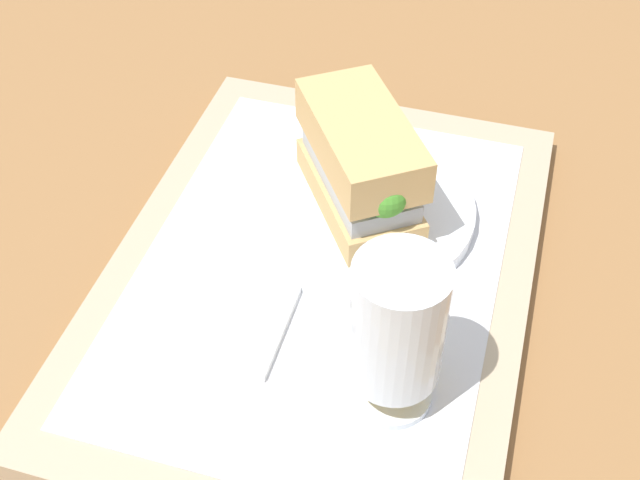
# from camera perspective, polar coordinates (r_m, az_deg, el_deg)

# --- Properties ---
(ground_plane) EXTENTS (3.00, 3.00, 0.00)m
(ground_plane) POSITION_cam_1_polar(r_m,az_deg,el_deg) (0.66, -0.00, -3.04)
(ground_plane) COLOR olive
(tray) EXTENTS (0.44, 0.32, 0.02)m
(tray) POSITION_cam_1_polar(r_m,az_deg,el_deg) (0.65, -0.00, -2.46)
(tray) COLOR tan
(tray) RESTS_ON ground_plane
(placemat) EXTENTS (0.38, 0.27, 0.00)m
(placemat) POSITION_cam_1_polar(r_m,az_deg,el_deg) (0.64, -0.00, -1.83)
(placemat) COLOR silver
(placemat) RESTS_ON tray
(plate) EXTENTS (0.19, 0.19, 0.01)m
(plate) POSITION_cam_1_polar(r_m,az_deg,el_deg) (0.68, 2.63, 2.16)
(plate) COLOR white
(plate) RESTS_ON placemat
(sandwich) EXTENTS (0.14, 0.13, 0.08)m
(sandwich) POSITION_cam_1_polar(r_m,az_deg,el_deg) (0.64, 2.88, 5.21)
(sandwich) COLOR tan
(sandwich) RESTS_ON plate
(beer_glass) EXTENTS (0.06, 0.06, 0.12)m
(beer_glass) POSITION_cam_1_polar(r_m,az_deg,el_deg) (0.52, 5.28, -6.34)
(beer_glass) COLOR silver
(beer_glass) RESTS_ON placemat
(napkin_folded) EXTENTS (0.09, 0.07, 0.01)m
(napkin_folded) POSITION_cam_1_polar(r_m,az_deg,el_deg) (0.61, -5.61, -5.47)
(napkin_folded) COLOR white
(napkin_folded) RESTS_ON placemat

